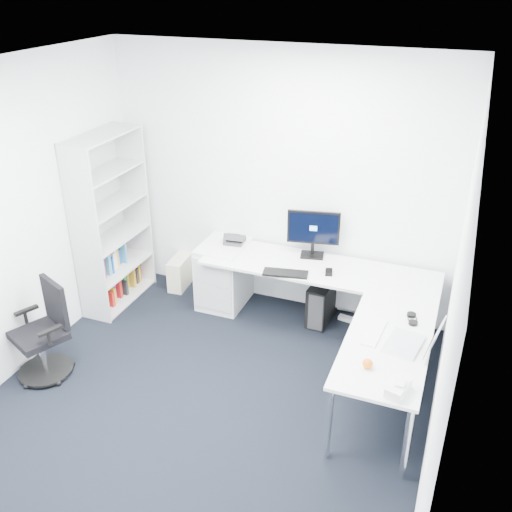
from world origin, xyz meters
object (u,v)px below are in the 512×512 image
(l_desk, at_px, (308,313))
(monitor, at_px, (313,234))
(bookshelf, at_px, (111,222))
(laptop, at_px, (406,331))
(task_chair, at_px, (38,333))

(l_desk, distance_m, monitor, 0.80)
(l_desk, xyz_separation_m, bookshelf, (-2.17, 0.05, 0.59))
(bookshelf, height_order, laptop, bookshelf)
(bookshelf, distance_m, task_chair, 1.46)
(l_desk, height_order, monitor, monitor)
(laptop, bearing_deg, l_desk, 154.34)
(task_chair, xyz_separation_m, laptop, (3.04, 0.64, 0.37))
(task_chair, height_order, monitor, monitor)
(l_desk, distance_m, laptop, 1.27)
(bookshelf, height_order, task_chair, bookshelf)
(bookshelf, relative_size, monitor, 3.56)
(bookshelf, relative_size, laptop, 5.03)
(bookshelf, relative_size, task_chair, 2.09)
(laptop, bearing_deg, task_chair, -158.53)
(l_desk, relative_size, task_chair, 2.61)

